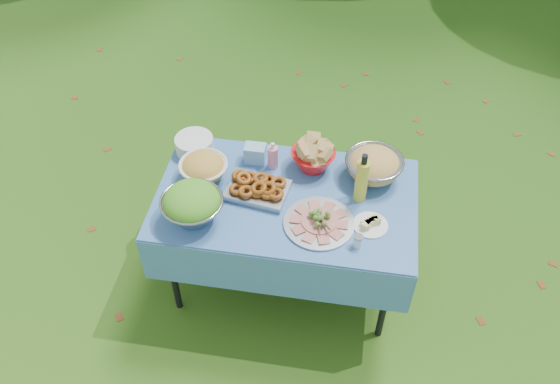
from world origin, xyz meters
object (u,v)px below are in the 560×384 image
(pasta_bowl_steel, at_px, (374,165))
(salad_bowl, at_px, (192,204))
(bread_bowl, at_px, (313,155))
(plate_stack, at_px, (194,144))
(picnic_table, at_px, (285,240))
(charcuterie_platter, at_px, (319,218))
(oil_bottle, at_px, (362,177))

(pasta_bowl_steel, bearing_deg, salad_bowl, -152.80)
(bread_bowl, bearing_deg, plate_stack, 177.77)
(salad_bowl, bearing_deg, picnic_table, 26.35)
(picnic_table, bearing_deg, charcuterie_platter, -38.83)
(plate_stack, bearing_deg, picnic_table, -26.64)
(plate_stack, height_order, pasta_bowl_steel, pasta_bowl_steel)
(oil_bottle, bearing_deg, bread_bowl, 143.73)
(salad_bowl, relative_size, plate_stack, 1.45)
(plate_stack, xyz_separation_m, bread_bowl, (0.72, -0.03, 0.04))
(plate_stack, height_order, oil_bottle, oil_bottle)
(charcuterie_platter, bearing_deg, salad_bowl, -174.38)
(picnic_table, xyz_separation_m, oil_bottle, (0.41, 0.06, 0.54))
(picnic_table, relative_size, bread_bowl, 5.51)
(plate_stack, distance_m, charcuterie_platter, 0.94)
(charcuterie_platter, distance_m, oil_bottle, 0.33)
(oil_bottle, bearing_deg, pasta_bowl_steel, 71.52)
(plate_stack, xyz_separation_m, pasta_bowl_steel, (1.08, -0.05, 0.04))
(picnic_table, bearing_deg, plate_stack, 153.36)
(charcuterie_platter, bearing_deg, picnic_table, 141.17)
(picnic_table, xyz_separation_m, bread_bowl, (0.12, 0.28, 0.47))
(picnic_table, distance_m, bread_bowl, 0.56)
(picnic_table, distance_m, plate_stack, 0.80)
(charcuterie_platter, bearing_deg, pasta_bowl_steel, 57.49)
(plate_stack, bearing_deg, pasta_bowl_steel, -2.79)
(salad_bowl, distance_m, oil_bottle, 0.93)
(salad_bowl, xyz_separation_m, charcuterie_platter, (0.67, 0.07, -0.07))
(salad_bowl, xyz_separation_m, bread_bowl, (0.59, 0.51, -0.02))
(bread_bowl, distance_m, oil_bottle, 0.37)
(plate_stack, distance_m, bread_bowl, 0.72)
(bread_bowl, height_order, charcuterie_platter, bread_bowl)
(bread_bowl, height_order, pasta_bowl_steel, same)
(pasta_bowl_steel, bearing_deg, bread_bowl, 176.07)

